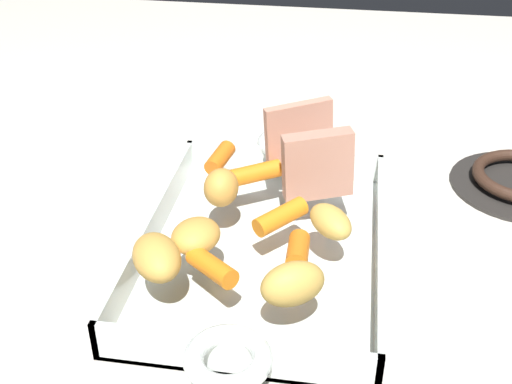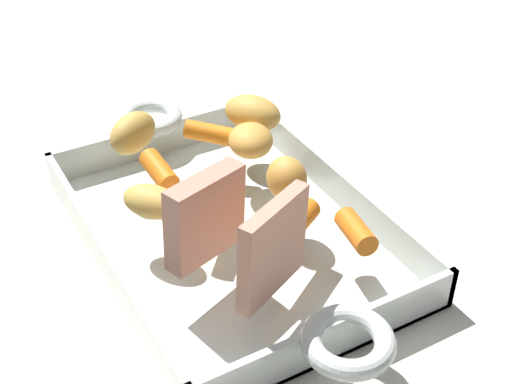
{
  "view_description": "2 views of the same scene",
  "coord_description": "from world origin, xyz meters",
  "px_view_note": "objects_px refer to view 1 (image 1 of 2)",
  "views": [
    {
      "loc": [
        -0.55,
        -0.08,
        0.42
      ],
      "look_at": [
        0.01,
        0.01,
        0.07
      ],
      "focal_mm": 45.97,
      "sensor_mm": 36.0,
      "label": 1
    },
    {
      "loc": [
        0.47,
        -0.24,
        0.44
      ],
      "look_at": [
        0.03,
        0.01,
        0.07
      ],
      "focal_mm": 50.54,
      "sensor_mm": 36.0,
      "label": 2
    }
  ],
  "objects_px": {
    "potato_golden_small": "(157,257)",
    "potato_corner": "(293,284)",
    "potato_halved": "(196,236)",
    "baby_carrot_short": "(280,217)",
    "baby_carrot_long": "(212,267)",
    "roast_slice_thick": "(318,165)",
    "baby_carrot_northwest": "(252,174)",
    "potato_whole": "(221,188)",
    "roasting_dish": "(263,246)",
    "potato_near_roast": "(331,221)",
    "baby_carrot_center_right": "(298,251)",
    "baby_carrot_southwest": "(220,158)",
    "roast_slice_outer": "(299,135)"
  },
  "relations": [
    {
      "from": "baby_carrot_short",
      "to": "potato_halved",
      "type": "relative_size",
      "value": 1.14
    },
    {
      "from": "roast_slice_thick",
      "to": "potato_whole",
      "type": "xyz_separation_m",
      "value": [
        -0.03,
        0.1,
        -0.02
      ]
    },
    {
      "from": "potato_golden_small",
      "to": "potato_corner",
      "type": "distance_m",
      "value": 0.13
    },
    {
      "from": "baby_carrot_northwest",
      "to": "potato_halved",
      "type": "relative_size",
      "value": 1.29
    },
    {
      "from": "baby_carrot_center_right",
      "to": "baby_carrot_southwest",
      "type": "height_order",
      "value": "same"
    },
    {
      "from": "baby_carrot_short",
      "to": "potato_whole",
      "type": "height_order",
      "value": "potato_whole"
    },
    {
      "from": "baby_carrot_northwest",
      "to": "potato_near_roast",
      "type": "bearing_deg",
      "value": -133.18
    },
    {
      "from": "baby_carrot_center_right",
      "to": "baby_carrot_short",
      "type": "relative_size",
      "value": 0.81
    },
    {
      "from": "baby_carrot_northwest",
      "to": "baby_carrot_short",
      "type": "relative_size",
      "value": 1.13
    },
    {
      "from": "roast_slice_thick",
      "to": "baby_carrot_northwest",
      "type": "relative_size",
      "value": 1.13
    },
    {
      "from": "roast_slice_outer",
      "to": "potato_golden_small",
      "type": "distance_m",
      "value": 0.24
    },
    {
      "from": "roast_slice_thick",
      "to": "baby_carrot_northwest",
      "type": "xyz_separation_m",
      "value": [
        0.02,
        0.07,
        -0.03
      ]
    },
    {
      "from": "roast_slice_outer",
      "to": "baby_carrot_long",
      "type": "xyz_separation_m",
      "value": [
        -0.22,
        0.06,
        -0.03
      ]
    },
    {
      "from": "baby_carrot_center_right",
      "to": "potato_corner",
      "type": "xyz_separation_m",
      "value": [
        -0.06,
        -0.0,
        0.01
      ]
    },
    {
      "from": "roasting_dish",
      "to": "baby_carrot_southwest",
      "type": "bearing_deg",
      "value": 32.92
    },
    {
      "from": "potato_golden_small",
      "to": "potato_halved",
      "type": "bearing_deg",
      "value": -31.39
    },
    {
      "from": "roast_slice_thick",
      "to": "baby_carrot_short",
      "type": "height_order",
      "value": "roast_slice_thick"
    },
    {
      "from": "baby_carrot_short",
      "to": "potato_halved",
      "type": "bearing_deg",
      "value": 125.04
    },
    {
      "from": "roasting_dish",
      "to": "baby_carrot_short",
      "type": "distance_m",
      "value": 0.05
    },
    {
      "from": "baby_carrot_short",
      "to": "potato_corner",
      "type": "relative_size",
      "value": 1.01
    },
    {
      "from": "roasting_dish",
      "to": "potato_golden_small",
      "type": "relative_size",
      "value": 7.12
    },
    {
      "from": "potato_halved",
      "to": "potato_corner",
      "type": "height_order",
      "value": "potato_corner"
    },
    {
      "from": "baby_carrot_short",
      "to": "potato_near_roast",
      "type": "height_order",
      "value": "potato_near_roast"
    },
    {
      "from": "roast_slice_thick",
      "to": "baby_carrot_center_right",
      "type": "relative_size",
      "value": 1.58
    },
    {
      "from": "roasting_dish",
      "to": "roast_slice_outer",
      "type": "distance_m",
      "value": 0.14
    },
    {
      "from": "potato_halved",
      "to": "potato_near_roast",
      "type": "xyz_separation_m",
      "value": [
        0.05,
        -0.12,
        -0.0
      ]
    },
    {
      "from": "potato_whole",
      "to": "potato_halved",
      "type": "height_order",
      "value": "potato_whole"
    },
    {
      "from": "roast_slice_outer",
      "to": "baby_carrot_short",
      "type": "xyz_separation_m",
      "value": [
        -0.13,
        0.0,
        -0.03
      ]
    },
    {
      "from": "roasting_dish",
      "to": "potato_golden_small",
      "type": "distance_m",
      "value": 0.14
    },
    {
      "from": "potato_golden_small",
      "to": "potato_near_roast",
      "type": "relative_size",
      "value": 1.15
    },
    {
      "from": "baby_carrot_northwest",
      "to": "baby_carrot_short",
      "type": "height_order",
      "value": "same"
    },
    {
      "from": "baby_carrot_short",
      "to": "potato_whole",
      "type": "relative_size",
      "value": 1.4
    },
    {
      "from": "baby_carrot_northwest",
      "to": "potato_golden_small",
      "type": "bearing_deg",
      "value": 161.59
    },
    {
      "from": "potato_near_roast",
      "to": "baby_carrot_short",
      "type": "bearing_deg",
      "value": 82.19
    },
    {
      "from": "baby_carrot_center_right",
      "to": "potato_near_roast",
      "type": "distance_m",
      "value": 0.05
    },
    {
      "from": "potato_halved",
      "to": "baby_carrot_long",
      "type": "bearing_deg",
      "value": -147.93
    },
    {
      "from": "roast_slice_thick",
      "to": "potato_near_roast",
      "type": "relative_size",
      "value": 1.36
    },
    {
      "from": "roasting_dish",
      "to": "potato_near_roast",
      "type": "xyz_separation_m",
      "value": [
        -0.01,
        -0.07,
        0.05
      ]
    },
    {
      "from": "baby_carrot_short",
      "to": "roast_slice_thick",
      "type": "bearing_deg",
      "value": -26.47
    },
    {
      "from": "baby_carrot_center_right",
      "to": "potato_whole",
      "type": "xyz_separation_m",
      "value": [
        0.08,
        0.09,
        0.01
      ]
    },
    {
      "from": "baby_carrot_center_right",
      "to": "potato_corner",
      "type": "bearing_deg",
      "value": -178.59
    },
    {
      "from": "potato_whole",
      "to": "roast_slice_thick",
      "type": "bearing_deg",
      "value": -70.95
    },
    {
      "from": "roasting_dish",
      "to": "baby_carrot_northwest",
      "type": "relative_size",
      "value": 6.79
    },
    {
      "from": "baby_carrot_short",
      "to": "baby_carrot_long",
      "type": "distance_m",
      "value": 0.1
    },
    {
      "from": "baby_carrot_short",
      "to": "baby_carrot_long",
      "type": "bearing_deg",
      "value": 150.63
    },
    {
      "from": "potato_whole",
      "to": "potato_near_roast",
      "type": "xyz_separation_m",
      "value": [
        -0.04,
        -0.12,
        -0.01
      ]
    },
    {
      "from": "roast_slice_outer",
      "to": "potato_halved",
      "type": "distance_m",
      "value": 0.2
    },
    {
      "from": "baby_carrot_short",
      "to": "potato_whole",
      "type": "distance_m",
      "value": 0.07
    },
    {
      "from": "potato_corner",
      "to": "potato_near_roast",
      "type": "xyz_separation_m",
      "value": [
        0.11,
        -0.03,
        -0.01
      ]
    },
    {
      "from": "baby_carrot_short",
      "to": "baby_carrot_long",
      "type": "relative_size",
      "value": 1.03
    }
  ]
}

